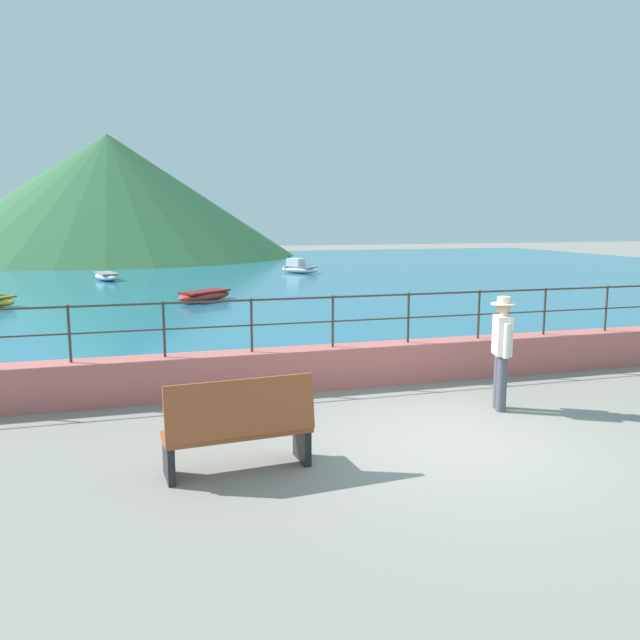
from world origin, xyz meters
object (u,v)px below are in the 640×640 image
boat_5 (107,276)px  boat_4 (205,295)px  boat_2 (299,268)px  person_walking (502,347)px  bench_main (239,426)px

boat_5 → boat_4: bearing=-67.9°
boat_2 → boat_4: bearing=-120.5°
boat_2 → boat_5: size_ratio=0.96×
boat_2 → boat_4: (-6.02, -10.22, -0.07)m
person_walking → boat_5: bearing=106.2°
boat_2 → boat_5: 9.70m
boat_4 → boat_5: 9.55m
bench_main → boat_2: bench_main is taller
bench_main → person_walking: size_ratio=0.99×
bench_main → boat_4: bench_main is taller
person_walking → boat_4: person_walking is taller
boat_5 → boat_2: bearing=8.1°
boat_2 → boat_4: boat_2 is taller
bench_main → boat_4: bearing=85.4°
person_walking → boat_4: bearing=102.2°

